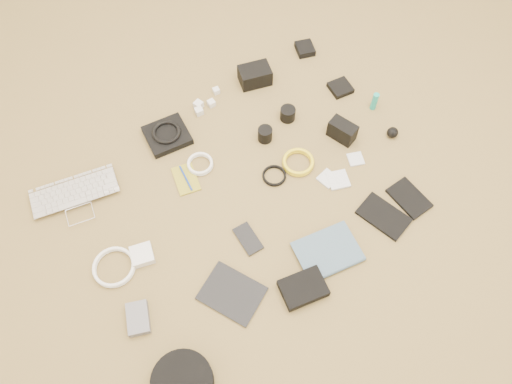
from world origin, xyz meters
TOP-DOWN VIEW (x-y plane):
  - laptop at (-0.55, 0.35)m, footprint 0.38×0.31m
  - headphone_pouch at (-0.11, 0.42)m, footprint 0.20×0.19m
  - headphones at (-0.11, 0.42)m, footprint 0.13×0.13m
  - charger_a at (0.07, 0.45)m, footprint 0.04×0.04m
  - charger_b at (0.09, 0.48)m, footprint 0.04×0.04m
  - charger_c at (0.20, 0.50)m, footprint 0.03×0.03m
  - charger_d at (0.14, 0.45)m, footprint 0.03×0.03m
  - dslr_camera at (0.37, 0.45)m, footprint 0.16×0.13m
  - lens_pouch at (0.67, 0.46)m, footprint 0.10×0.11m
  - notebook_olive at (-0.15, 0.20)m, footprint 0.12×0.15m
  - pen_blue at (-0.15, 0.20)m, footprint 0.03×0.12m
  - cable_white_a at (-0.07, 0.22)m, footprint 0.11×0.11m
  - lens_a at (0.22, 0.17)m, footprint 0.08×0.08m
  - lens_b at (0.36, 0.20)m, footprint 0.09×0.09m
  - card_reader at (0.65, 0.18)m, footprint 0.11×0.11m
  - power_brick at (-0.46, 0.01)m, footprint 0.10×0.10m
  - cable_white_b at (-0.57, 0.03)m, footprint 0.19×0.19m
  - cable_black at (0.14, -0.00)m, footprint 0.12×0.12m
  - cable_yellow at (0.25, -0.01)m, footprint 0.13×0.13m
  - flash at (0.48, -0.01)m, footprint 0.09×0.13m
  - lens_cleaner at (0.70, 0.02)m, footprint 0.03×0.03m
  - battery_charger at (-0.59, -0.18)m, footprint 0.11×0.13m
  - tablet at (-0.28, -0.30)m, footprint 0.23×0.26m
  - phone at (-0.11, -0.16)m, footprint 0.08×0.13m
  - filter_case_left at (0.30, -0.14)m, footprint 0.08×0.08m
  - filter_case_mid at (0.33, -0.17)m, footprint 0.11×0.11m
  - filter_case_right at (0.46, -0.14)m, footprint 0.08×0.08m
  - air_blower at (0.66, -0.14)m, footprint 0.06×0.06m
  - headphone_case at (-0.58, -0.45)m, footprint 0.21×0.21m
  - drive_case at (-0.07, -0.44)m, footprint 0.18×0.15m
  - paperback at (0.08, -0.46)m, footprint 0.26×0.22m
  - notebook_black_a at (0.37, -0.39)m, footprint 0.16×0.21m
  - notebook_black_b at (0.50, -0.40)m, footprint 0.11×0.16m

SIDE VIEW (x-z plane):
  - notebook_olive at x=-0.15m, z-range 0.00..0.01m
  - filter_case_right at x=0.46m, z-range 0.00..0.01m
  - cable_black at x=0.14m, z-range 0.00..0.01m
  - tablet at x=-0.28m, z-range 0.00..0.01m
  - filter_case_left at x=0.30m, z-range 0.00..0.01m
  - phone at x=-0.11m, z-range 0.00..0.01m
  - filter_case_mid at x=0.33m, z-range 0.00..0.01m
  - cable_white_a at x=-0.07m, z-range 0.00..0.01m
  - cable_white_b at x=-0.57m, z-range 0.00..0.01m
  - notebook_black_b at x=0.50m, z-range 0.00..0.01m
  - notebook_black_a at x=0.37m, z-range 0.00..0.01m
  - cable_yellow at x=0.25m, z-range 0.00..0.01m
  - paperback at x=0.08m, z-range 0.00..0.02m
  - pen_blue at x=-0.15m, z-range 0.01..0.01m
  - card_reader at x=0.65m, z-range 0.00..0.02m
  - charger_c at x=0.20m, z-range 0.00..0.03m
  - laptop at x=-0.55m, z-range 0.00..0.03m
  - charger_d at x=0.14m, z-range 0.00..0.03m
  - charger_a at x=0.07m, z-range 0.00..0.03m
  - headphone_pouch at x=-0.11m, z-range 0.00..0.03m
  - lens_pouch at x=0.67m, z-range 0.00..0.03m
  - charger_b at x=0.09m, z-range 0.00..0.03m
  - battery_charger at x=-0.59m, z-range 0.00..0.03m
  - power_brick at x=-0.46m, z-range 0.00..0.03m
  - drive_case at x=-0.07m, z-range 0.00..0.04m
  - air_blower at x=0.66m, z-range 0.00..0.05m
  - headphone_case at x=-0.58m, z-range 0.00..0.06m
  - lens_b at x=0.36m, z-range 0.00..0.06m
  - lens_a at x=0.22m, z-range 0.00..0.06m
  - headphones at x=-0.11m, z-range 0.03..0.05m
  - dslr_camera at x=0.37m, z-range 0.00..0.08m
  - flash at x=0.48m, z-range 0.00..0.09m
  - lens_cleaner at x=0.70m, z-range 0.00..0.09m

